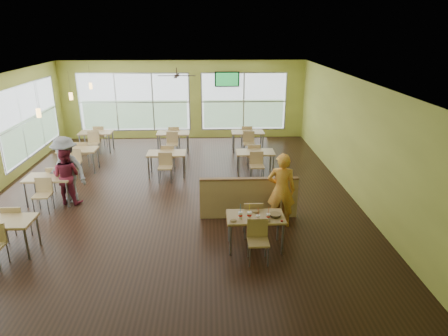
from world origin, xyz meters
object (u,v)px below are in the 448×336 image
at_px(half_wall_divider, 249,198).
at_px(man_plaid, 281,190).
at_px(main_table, 255,221).
at_px(food_basket, 275,215).

bearing_deg(half_wall_divider, man_plaid, -31.85).
height_order(main_table, food_basket, main_table).
distance_m(half_wall_divider, man_plaid, 0.92).
relative_size(main_table, food_basket, 5.79).
height_order(man_plaid, food_basket, man_plaid).
xyz_separation_m(man_plaid, food_basket, (-0.31, -1.04, -0.12)).
bearing_deg(main_table, man_plaid, 54.70).
distance_m(main_table, food_basket, 0.44).
height_order(main_table, half_wall_divider, half_wall_divider).
bearing_deg(food_basket, half_wall_divider, 105.33).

